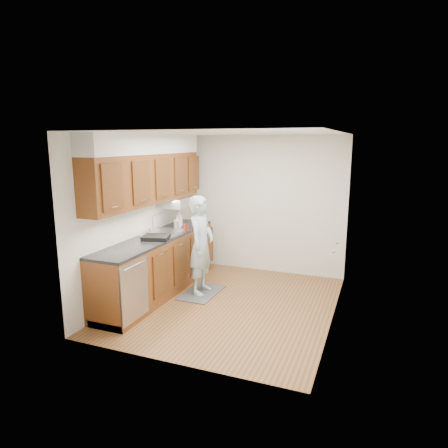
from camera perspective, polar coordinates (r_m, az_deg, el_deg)
name	(u,v)px	position (r m, az deg, el deg)	size (l,w,h in m)	color
floor	(229,304)	(6.09, 0.73, -11.34)	(3.50, 3.50, 0.00)	brown
ceiling	(230,133)	(5.61, 0.80, 12.88)	(3.50, 3.50, 0.00)	white
wall_left	(140,215)	(6.40, -11.91, 1.23)	(0.02, 3.50, 2.50)	silver
wall_right	(337,231)	(5.39, 15.86, -0.91)	(0.02, 3.50, 2.50)	silver
wall_back	(263,205)	(7.36, 5.59, 2.78)	(3.00, 0.02, 2.50)	silver
counter	(158,264)	(6.42, -9.38, -5.63)	(0.64, 2.80, 1.30)	brown
upper_cabinets	(149,171)	(6.26, -10.65, 7.51)	(0.47, 2.80, 1.21)	brown
closet_door	(338,242)	(5.73, 15.92, -2.48)	(0.02, 1.22, 2.05)	silver
floor_mat	(202,292)	(6.51, -3.20, -9.73)	(0.51, 0.86, 0.02)	#5D5D5F
person	(201,239)	(6.24, -3.29, -2.10)	(0.62, 0.42, 1.77)	#A4C2C8
soap_bottle_a	(179,218)	(6.93, -6.38, 0.86)	(0.12, 0.12, 0.30)	silver
soap_bottle_b	(178,222)	(6.83, -6.65, 0.32)	(0.09, 0.10, 0.21)	silver
soda_can	(186,227)	(6.59, -5.50, -0.50)	(0.06, 0.06, 0.12)	#AF2A1E
steel_can	(176,225)	(6.76, -6.85, -0.17)	(0.07, 0.07, 0.13)	#A5A5AA
dish_rack	(156,237)	(6.09, -9.67, -1.89)	(0.39, 0.33, 0.06)	black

